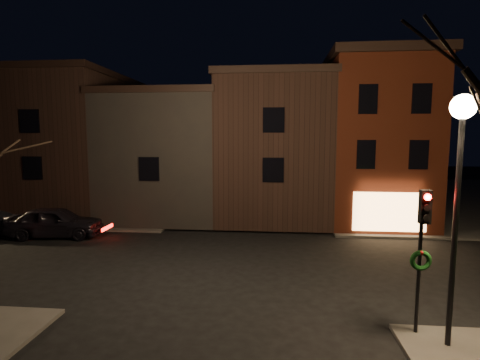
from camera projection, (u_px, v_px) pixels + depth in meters
name	position (u px, v px, depth m)	size (l,w,h in m)	color
ground	(237.00, 265.00, 16.38)	(120.00, 120.00, 0.00)	black
sidewalk_far_right	(476.00, 198.00, 34.27)	(30.00, 30.00, 0.12)	#2D2B28
sidewalk_far_left	(62.00, 192.00, 38.05)	(30.00, 30.00, 0.12)	#2D2B28
corner_building	(374.00, 140.00, 24.39)	(6.50, 8.50, 10.50)	#501B0E
row_building_a	(274.00, 148.00, 26.08)	(7.30, 10.30, 9.40)	black
row_building_b	(172.00, 155.00, 26.82)	(7.80, 10.30, 8.40)	black
row_building_c	(76.00, 144.00, 27.42)	(7.30, 10.30, 9.90)	black
street_lamp_near	(460.00, 152.00, 9.28)	(0.60, 0.60, 6.48)	black
traffic_signal	(422.00, 240.00, 10.09)	(0.58, 0.38, 4.05)	black
parked_car_a	(55.00, 222.00, 20.89)	(2.03, 5.04, 1.72)	black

